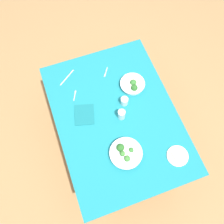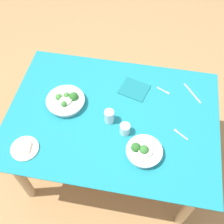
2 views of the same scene
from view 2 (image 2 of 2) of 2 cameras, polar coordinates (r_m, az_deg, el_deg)
The scene contains 11 objects.
ground_plane at distance 2.50m, azimuth 0.04°, elevation -9.86°, with size 6.00×6.00×0.00m, color #9E7547.
dining_table at distance 1.97m, azimuth 0.06°, elevation -2.38°, with size 1.42×1.03×0.70m.
broccoli_bowl_far at distance 1.73m, azimuth 6.39°, elevation -7.93°, with size 0.22×0.22×0.09m.
broccoli_bowl_near at distance 1.95m, azimuth -9.32°, elevation 2.26°, with size 0.26×0.26×0.09m.
bread_side_plate at distance 1.83m, azimuth -17.34°, elevation -7.04°, with size 0.17×0.17×0.03m.
water_glass_center at distance 1.82m, azimuth -0.57°, elevation -0.89°, with size 0.06×0.06×0.10m, color silver.
water_glass_side at distance 1.79m, azimuth 2.64°, elevation -3.47°, with size 0.07×0.07×0.08m, color silver.
fork_by_far_bowl at distance 1.86m, azimuth 13.70°, elevation -4.38°, with size 0.09×0.07×0.00m.
fork_by_near_bowl at distance 2.05m, azimuth 10.47°, elevation 4.25°, with size 0.10×0.05×0.00m.
table_knife_left at distance 2.08m, azimuth 16.01°, elevation 3.70°, with size 0.20×0.01×0.00m, color #B7B7BC.
napkin_folded_upper at distance 2.03m, azimuth 4.55°, elevation 4.63°, with size 0.19×0.17×0.01m, color #156870.
Camera 2 is at (-0.19, 1.04, 2.26)m, focal length 44.98 mm.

